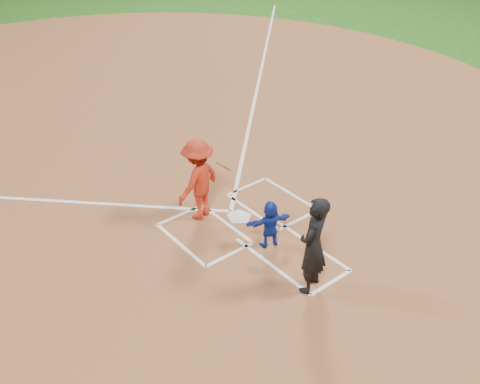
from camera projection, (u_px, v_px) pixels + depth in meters
ground at (239, 218)px, 12.05m from camera, size 120.00×120.00×0.00m
home_plate_dirt at (114, 128)px, 15.99m from camera, size 28.00×28.00×0.01m
home_plate at (239, 217)px, 12.04m from camera, size 0.60×0.60×0.02m
catcher at (270, 224)px, 10.91m from camera, size 1.02×0.59×1.05m
umpire at (313, 246)px, 9.56m from camera, size 0.84×0.70×1.98m
chalk_markings at (125, 136)px, 15.52m from camera, size 28.35×17.32×0.01m
batter_at_plate at (198, 180)px, 11.59m from camera, size 1.43×1.07×1.88m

